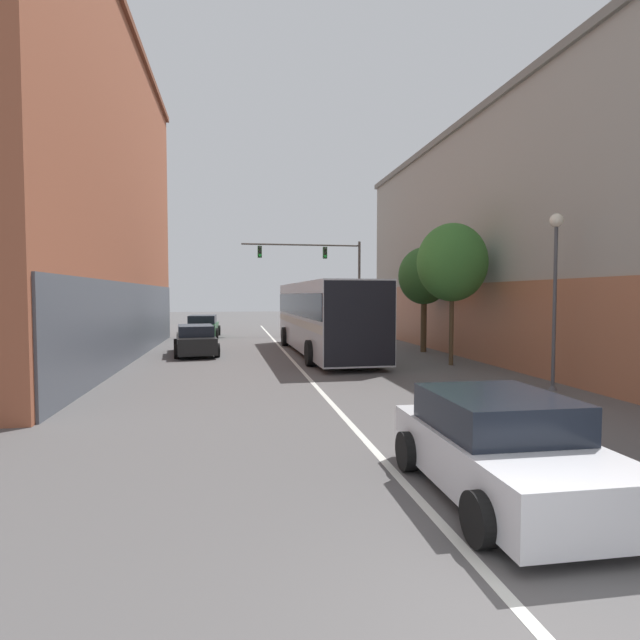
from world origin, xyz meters
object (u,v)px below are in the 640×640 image
traffic_signal_gantry (325,266)px  street_lamp (555,276)px  bus (323,314)px  hatchback_foreground (502,448)px  street_tree_near (452,263)px  parked_car_left_mid (196,340)px  street_tree_far (424,276)px  parked_car_left_near (203,327)px

traffic_signal_gantry → street_lamp: (2.63, -21.53, -1.45)m
bus → street_lamp: street_lamp is taller
hatchback_foreground → street_tree_near: bearing=-20.8°
street_tree_near → bus: bearing=132.5°
parked_car_left_mid → street_lamp: bearing=-141.4°
hatchback_foreground → traffic_signal_gantry: 28.60m
street_tree_near → street_tree_far: bearing=81.8°
bus → street_tree_far: bearing=-92.4°
parked_car_left_near → street_tree_far: (10.87, -10.26, 2.91)m
hatchback_foreground → parked_car_left_near: 27.22m
parked_car_left_mid → street_tree_far: (10.65, -0.83, 2.94)m
parked_car_left_near → parked_car_left_mid: (0.22, -9.43, -0.04)m
parked_car_left_mid → street_tree_far: 11.08m
parked_car_left_near → street_tree_far: bearing=-132.1°
parked_car_left_near → hatchback_foreground: bearing=-167.1°
street_tree_far → parked_car_left_near: bearing=136.7°
parked_car_left_near → parked_car_left_mid: parked_car_left_near is taller
street_tree_far → hatchback_foreground: bearing=-108.2°
hatchback_foreground → parked_car_left_mid: bearing=17.8°
hatchback_foreground → street_tree_near: (4.74, 11.93, 3.31)m
parked_car_left_mid → traffic_signal_gantry: bearing=-42.9°
street_tree_near → street_tree_far: street_tree_near is taller
traffic_signal_gantry → street_tree_far: size_ratio=1.67×
bus → street_tree_far: size_ratio=2.53×
traffic_signal_gantry → street_tree_near: bearing=-83.1°
hatchback_foreground → parked_car_left_near: parked_car_left_near is taller
bus → parked_car_left_mid: bearing=81.6°
street_tree_near → traffic_signal_gantry: bearing=96.9°
bus → hatchback_foreground: bus is taller
traffic_signal_gantry → street_lamp: 21.74m
street_tree_near → parked_car_left_near: bearing=124.8°
traffic_signal_gantry → parked_car_left_mid: bearing=-126.3°
parked_car_left_mid → traffic_signal_gantry: traffic_signal_gantry is taller
traffic_signal_gantry → street_tree_far: traffic_signal_gantry is taller
hatchback_foreground → parked_car_left_near: bearing=12.5°
bus → street_tree_far: (4.84, -0.10, 1.75)m
traffic_signal_gantry → street_tree_far: bearing=-77.5°
parked_car_left_near → traffic_signal_gantry: traffic_signal_gantry is taller
street_lamp → parked_car_left_mid: bearing=135.2°
street_lamp → street_tree_near: (-0.66, 5.29, 0.69)m
parked_car_left_mid → street_lamp: street_lamp is taller
hatchback_foreground → street_lamp: size_ratio=0.77×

